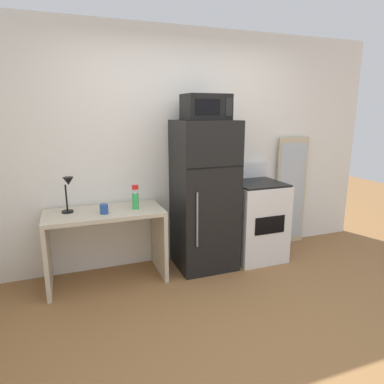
% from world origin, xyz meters
% --- Properties ---
extents(ground_plane, '(12.00, 12.00, 0.00)m').
position_xyz_m(ground_plane, '(0.00, 0.00, 0.00)').
color(ground_plane, olive).
extents(wall_back_white, '(5.00, 0.10, 2.60)m').
position_xyz_m(wall_back_white, '(0.00, 1.70, 1.30)').
color(wall_back_white, white).
rests_on(wall_back_white, ground).
extents(desk, '(1.16, 0.56, 0.75)m').
position_xyz_m(desk, '(-0.92, 1.35, 0.52)').
color(desk, beige).
rests_on(desk, ground).
extents(desk_lamp, '(0.14, 0.12, 0.35)m').
position_xyz_m(desk_lamp, '(-1.24, 1.40, 0.99)').
color(desk_lamp, black).
rests_on(desk_lamp, desk).
extents(spray_bottle, '(0.06, 0.06, 0.25)m').
position_xyz_m(spray_bottle, '(-0.61, 1.31, 0.85)').
color(spray_bottle, green).
rests_on(spray_bottle, desk).
extents(coffee_mug, '(0.08, 0.08, 0.09)m').
position_xyz_m(coffee_mug, '(-0.93, 1.25, 0.80)').
color(coffee_mug, '#264C99').
rests_on(coffee_mug, desk).
extents(refrigerator, '(0.63, 0.61, 1.63)m').
position_xyz_m(refrigerator, '(0.16, 1.34, 0.81)').
color(refrigerator, black).
rests_on(refrigerator, ground).
extents(microwave, '(0.46, 0.35, 0.26)m').
position_xyz_m(microwave, '(0.16, 1.32, 1.76)').
color(microwave, black).
rests_on(microwave, refrigerator).
extents(oven_range, '(0.58, 0.61, 1.10)m').
position_xyz_m(oven_range, '(0.81, 1.33, 0.47)').
color(oven_range, white).
rests_on(oven_range, ground).
extents(leaning_mirror, '(0.44, 0.03, 1.40)m').
position_xyz_m(leaning_mirror, '(1.48, 1.59, 0.70)').
color(leaning_mirror, '#C6B793').
rests_on(leaning_mirror, ground).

